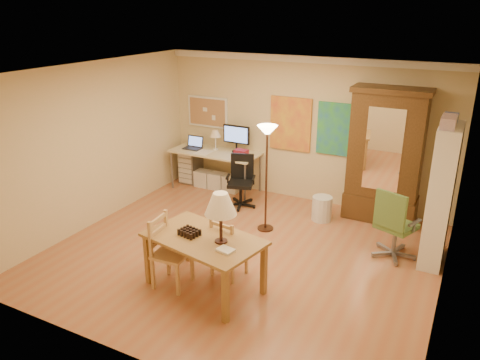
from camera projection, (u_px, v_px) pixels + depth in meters
The scene contains 16 objects.
floor at pixel (242, 254), 7.06m from camera, with size 5.50×5.50×0.00m, color #AA623C.
crown_molding at pixel (306, 59), 8.18m from camera, with size 5.50×0.08×0.12m, color white.
corkboard at pixel (208, 112), 9.47m from camera, with size 0.90×0.04×0.62m, color #B57D55.
art_panel_left at pixel (291, 124), 8.71m from camera, with size 0.80×0.04×1.00m, color yellow.
art_panel_right at pixel (338, 129), 8.33m from camera, with size 0.75×0.04×0.95m, color teal.
dining_table at pixel (210, 229), 5.86m from camera, with size 1.64×1.17×1.40m.
ladder_chair_back at pixel (228, 249), 6.36m from camera, with size 0.45×0.44×0.87m.
ladder_chair_left at pixel (170, 254), 6.14m from camera, with size 0.47×0.49×0.98m.
torchiere_lamp at pixel (267, 147), 7.35m from camera, with size 0.32×0.32×1.78m.
computer_desk at pixel (218, 166), 9.39m from camera, with size 1.78×0.78×1.34m.
office_chair_black at pixel (241, 193), 8.70m from camera, with size 0.59×0.59×0.96m.
office_chair_green at pixel (393, 239), 6.88m from camera, with size 0.66×0.66×1.08m.
drawer_cart at pixel (191, 165), 9.85m from camera, with size 0.37×0.44×0.74m.
armoire at pixel (384, 164), 7.90m from camera, with size 1.25×0.59×2.30m.
bookshelf at pixel (440, 196), 6.55m from camera, with size 0.30×0.81×2.03m.
wastebin at pixel (322, 208), 8.11m from camera, with size 0.34×0.34×0.43m, color silver.
Camera 1 is at (2.83, -5.54, 3.51)m, focal length 35.00 mm.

